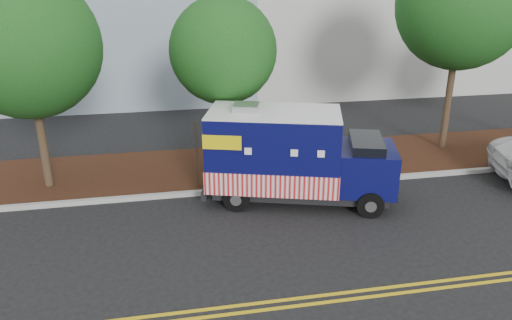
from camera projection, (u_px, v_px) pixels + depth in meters
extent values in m
plane|color=black|center=(269.00, 209.00, 15.17)|extent=(120.00, 120.00, 0.00)
cube|color=#9E9E99|center=(260.00, 188.00, 16.43)|extent=(120.00, 0.18, 0.15)
cube|color=#32180E|center=(249.00, 165.00, 18.35)|extent=(120.00, 4.00, 0.15)
cube|color=gold|center=(312.00, 297.00, 11.09)|extent=(120.00, 0.10, 0.01)
cube|color=gold|center=(315.00, 304.00, 10.86)|extent=(120.00, 0.10, 0.01)
cylinder|color=#38281C|center=(42.00, 138.00, 15.88)|extent=(0.26, 0.26, 3.59)
sphere|color=#144815|center=(27.00, 46.00, 14.84)|extent=(4.38, 4.38, 4.38)
cylinder|color=#38281C|center=(225.00, 124.00, 17.61)|extent=(0.26, 0.26, 3.37)
sphere|color=#144815|center=(223.00, 50.00, 16.68)|extent=(3.61, 3.61, 3.61)
cylinder|color=#38281C|center=(449.00, 96.00, 19.24)|extent=(0.26, 0.26, 4.44)
sphere|color=#144815|center=(462.00, 5.00, 18.02)|extent=(4.72, 4.72, 4.72)
cube|color=#473828|center=(197.00, 157.00, 15.94)|extent=(0.06, 0.06, 2.40)
cube|color=black|center=(300.00, 188.00, 15.64)|extent=(5.55, 3.25, 0.26)
cube|color=#090A41|center=(274.00, 148.00, 15.26)|extent=(4.41, 3.22, 2.25)
cube|color=#B80B13|center=(273.00, 172.00, 15.54)|extent=(4.46, 3.29, 0.70)
cube|color=white|center=(274.00, 112.00, 14.85)|extent=(4.41, 3.22, 0.06)
cube|color=#B7B7BA|center=(246.00, 107.00, 14.89)|extent=(0.94, 0.94, 0.21)
cube|color=#090A41|center=(366.00, 168.00, 15.16)|extent=(2.21, 2.43, 1.32)
cube|color=black|center=(366.00, 148.00, 14.94)|extent=(1.44, 2.03, 0.61)
cube|color=black|center=(393.00, 182.00, 15.24)|extent=(0.62, 1.82, 0.28)
cube|color=black|center=(210.00, 183.00, 15.91)|extent=(0.78, 2.07, 0.26)
cube|color=#B7B7BA|center=(210.00, 145.00, 15.44)|extent=(0.53, 1.63, 1.78)
cube|color=#B7B7BA|center=(285.00, 136.00, 16.25)|extent=(1.63, 0.53, 1.03)
cube|color=yellow|center=(222.00, 143.00, 14.18)|extent=(1.08, 0.35, 0.42)
cube|color=yellow|center=(233.00, 120.00, 16.25)|extent=(1.08, 0.35, 0.42)
cylinder|color=black|center=(370.00, 205.00, 14.54)|extent=(0.83, 0.48, 0.79)
cylinder|color=black|center=(364.00, 179.00, 16.32)|extent=(0.83, 0.48, 0.79)
cylinder|color=black|center=(237.00, 198.00, 14.94)|extent=(0.83, 0.48, 0.79)
cylinder|color=black|center=(245.00, 174.00, 16.72)|extent=(0.83, 0.48, 0.79)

